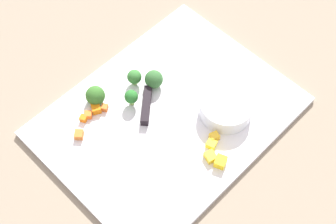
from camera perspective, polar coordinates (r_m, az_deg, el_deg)
name	(u,v)px	position (r m, az deg, el deg)	size (l,w,h in m)	color
ground_plane	(168,118)	(0.90, 0.00, -0.73)	(4.00, 4.00, 0.00)	gray
cutting_board	(168,116)	(0.90, 0.00, -0.54)	(0.44, 0.34, 0.01)	white
prep_bowl	(226,107)	(0.89, 6.88, 0.55)	(0.10, 0.10, 0.03)	white
chef_knife	(144,132)	(0.87, -2.90, -2.34)	(0.23, 0.20, 0.02)	silver
carrot_dice_0	(96,108)	(0.90, -8.51, 0.45)	(0.02, 0.02, 0.01)	orange
carrot_dice_1	(83,118)	(0.89, -9.96, -0.75)	(0.01, 0.01, 0.01)	orange
carrot_dice_2	(88,115)	(0.90, -9.41, -0.33)	(0.01, 0.01, 0.01)	orange
carrot_dice_3	(105,108)	(0.90, -7.50, 0.50)	(0.01, 0.01, 0.01)	orange
carrot_dice_4	(79,135)	(0.88, -10.47, -2.65)	(0.02, 0.01, 0.01)	orange
pepper_dice_0	(211,144)	(0.86, 5.15, -3.80)	(0.02, 0.02, 0.01)	yellow
pepper_dice_1	(220,162)	(0.84, 6.22, -5.86)	(0.02, 0.02, 0.02)	yellow
pepper_dice_2	(210,157)	(0.85, 5.03, -5.28)	(0.02, 0.02, 0.01)	yellow
pepper_dice_3	(214,137)	(0.86, 5.49, -2.93)	(0.01, 0.02, 0.01)	yellow
broccoli_floret_0	(131,97)	(0.89, -4.36, 1.78)	(0.03, 0.03, 0.04)	#95C259
broccoli_floret_1	(134,77)	(0.91, -3.99, 4.14)	(0.03, 0.03, 0.04)	#96C366
broccoli_floret_2	(154,79)	(0.91, -1.68, 3.88)	(0.04, 0.04, 0.04)	#88BE62
broccoli_floret_3	(95,96)	(0.90, -8.58, 1.93)	(0.04, 0.04, 0.04)	#8DC258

